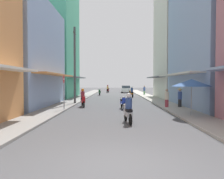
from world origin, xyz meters
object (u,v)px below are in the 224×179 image
at_px(pedestrian_far, 180,97).
at_px(street_sign_no_entry, 64,88).
at_px(pedestrian_crossing, 144,90).
at_px(motorbike_silver, 128,110).
at_px(motorbike_white, 130,92).
at_px(utility_pole, 75,65).
at_px(motorbike_red, 83,99).
at_px(motorbike_orange, 132,92).
at_px(parked_car, 126,89).
at_px(motorbike_blue, 123,103).
at_px(vendor_umbrella, 191,83).
at_px(pedestrian_foreground, 167,99).
at_px(motorbike_green, 100,92).
at_px(motorbike_maroon, 108,89).

distance_m(pedestrian_far, street_sign_no_entry, 9.28).
bearing_deg(pedestrian_crossing, motorbike_silver, -99.35).
height_order(motorbike_white, utility_pole, utility_pole).
xyz_separation_m(motorbike_red, motorbike_orange, (5.12, 12.06, 0.00)).
xyz_separation_m(motorbike_silver, parked_car, (1.52, 34.14, 0.04)).
xyz_separation_m(motorbike_blue, vendor_umbrella, (4.02, -4.09, 1.60)).
relative_size(parked_car, pedestrian_foreground, 2.60).
relative_size(motorbike_blue, motorbike_green, 1.00).
relative_size(motorbike_blue, motorbike_maroon, 1.01).
relative_size(pedestrian_far, street_sign_no_entry, 0.64).
height_order(motorbike_white, pedestrian_foreground, pedestrian_foreground).
distance_m(motorbike_white, pedestrian_crossing, 2.89).
xyz_separation_m(pedestrian_far, street_sign_no_entry, (-9.08, -1.73, 0.77)).
bearing_deg(parked_car, motorbike_orange, -89.42).
height_order(motorbike_maroon, pedestrian_foreground, pedestrian_foreground).
bearing_deg(utility_pole, motorbike_red, -64.39).
xyz_separation_m(pedestrian_foreground, street_sign_no_entry, (-8.00, -1.62, 0.93)).
relative_size(motorbike_white, pedestrian_far, 1.07).
xyz_separation_m(motorbike_blue, pedestrian_far, (4.66, 0.53, 0.45)).
distance_m(pedestrian_crossing, utility_pole, 18.00).
bearing_deg(motorbike_blue, parked_car, 86.82).
relative_size(motorbike_orange, pedestrian_crossing, 1.13).
distance_m(motorbike_orange, motorbike_green, 6.87).
xyz_separation_m(motorbike_red, motorbike_green, (0.29, 16.94, -0.20)).
distance_m(motorbike_blue, parked_car, 28.02).
bearing_deg(parked_car, motorbike_maroon, -176.78).
distance_m(motorbike_white, motorbike_green, 4.94).
height_order(motorbike_green, vendor_umbrella, vendor_umbrella).
height_order(motorbike_silver, pedestrian_far, pedestrian_far).
distance_m(motorbike_white, pedestrian_far, 17.56).
bearing_deg(street_sign_no_entry, motorbike_silver, -48.03).
bearing_deg(motorbike_orange, utility_pole, -122.58).
distance_m(motorbike_green, pedestrian_foreground, 19.30).
xyz_separation_m(motorbike_maroon, street_sign_no_entry, (-2.35, -28.97, 1.01)).
bearing_deg(motorbike_silver, motorbike_green, 97.31).
xyz_separation_m(motorbike_orange, vendor_umbrella, (2.32, -17.73, 1.40)).
height_order(motorbike_red, street_sign_no_entry, street_sign_no_entry).
bearing_deg(motorbike_maroon, motorbike_silver, -86.44).
relative_size(motorbike_orange, parked_car, 0.43).
bearing_deg(motorbike_green, pedestrian_crossing, 6.24).
relative_size(motorbike_orange, pedestrian_foreground, 1.13).
distance_m(motorbike_red, motorbike_blue, 3.77).
xyz_separation_m(motorbike_green, pedestrian_foreground, (6.70, -18.09, 0.29)).
relative_size(motorbike_white, pedestrian_foreground, 1.13).
relative_size(pedestrian_far, vendor_umbrella, 0.71).
xyz_separation_m(vendor_umbrella, utility_pole, (-8.54, 7.98, 1.70)).
distance_m(motorbike_red, vendor_umbrella, 9.45).
xyz_separation_m(motorbike_white, motorbike_silver, (-1.73, -24.01, 0.20)).
height_order(utility_pole, street_sign_no_entry, utility_pole).
xyz_separation_m(motorbike_white, motorbike_green, (-4.90, 0.67, 0.00)).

